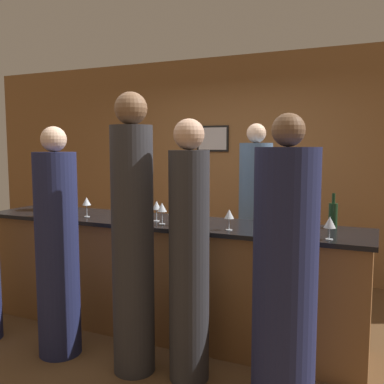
% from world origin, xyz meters
% --- Properties ---
extents(ground_plane, '(14.00, 14.00, 0.00)m').
position_xyz_m(ground_plane, '(0.00, 0.00, 0.00)').
color(ground_plane, brown).
extents(back_wall, '(8.00, 0.08, 2.80)m').
position_xyz_m(back_wall, '(-0.00, 2.05, 1.40)').
color(back_wall, olive).
rests_on(back_wall, ground_plane).
extents(bar_counter, '(3.50, 0.69, 1.00)m').
position_xyz_m(bar_counter, '(0.00, 0.00, 0.50)').
color(bar_counter, brown).
rests_on(bar_counter, ground_plane).
extents(bartender, '(0.33, 0.33, 1.87)m').
position_xyz_m(bartender, '(0.61, 0.83, 0.88)').
color(bartender, '#4C6B93').
rests_on(bartender, ground_plane).
extents(guest_0, '(0.39, 0.39, 1.84)m').
position_xyz_m(guest_0, '(1.24, -0.76, 0.85)').
color(guest_0, '#1E234C').
rests_on(guest_0, ground_plane).
extents(guest_1, '(0.33, 0.33, 1.80)m').
position_xyz_m(guest_1, '(-0.54, -0.72, 0.84)').
color(guest_1, '#1E234C').
rests_on(guest_1, ground_plane).
extents(guest_2, '(0.28, 0.28, 1.83)m').
position_xyz_m(guest_2, '(0.55, -0.64, 0.87)').
color(guest_2, '#2D2D33').
rests_on(guest_2, ground_plane).
extents(guest_4, '(0.30, 0.30, 2.02)m').
position_xyz_m(guest_4, '(0.14, -0.71, 0.97)').
color(guest_4, '#2D2D33').
rests_on(guest_4, ground_plane).
extents(wine_bottle_0, '(0.07, 0.07, 0.30)m').
position_xyz_m(wine_bottle_0, '(0.42, -0.10, 1.12)').
color(wine_bottle_0, black).
rests_on(wine_bottle_0, bar_counter).
extents(wine_bottle_1, '(0.07, 0.07, 0.28)m').
position_xyz_m(wine_bottle_1, '(1.41, 0.23, 1.11)').
color(wine_bottle_1, '#19381E').
rests_on(wine_bottle_1, bar_counter).
extents(wine_bottle_2, '(0.07, 0.07, 0.28)m').
position_xyz_m(wine_bottle_2, '(-0.99, -0.23, 1.11)').
color(wine_bottle_2, black).
rests_on(wine_bottle_2, bar_counter).
extents(ice_bucket, '(0.20, 0.20, 0.22)m').
position_xyz_m(ice_bucket, '(-1.35, 0.06, 1.11)').
color(ice_bucket, '#9E9993').
rests_on(ice_bucket, bar_counter).
extents(wine_glass_0, '(0.08, 0.08, 0.18)m').
position_xyz_m(wine_glass_0, '(-0.72, -0.12, 1.14)').
color(wine_glass_0, silver).
rests_on(wine_glass_0, bar_counter).
extents(wine_glass_1, '(0.08, 0.08, 0.16)m').
position_xyz_m(wine_glass_1, '(1.43, -0.22, 1.12)').
color(wine_glass_1, silver).
rests_on(wine_glass_1, bar_counter).
extents(wine_glass_2, '(0.08, 0.08, 0.16)m').
position_xyz_m(wine_glass_2, '(0.69, -0.19, 1.12)').
color(wine_glass_2, silver).
rests_on(wine_glass_2, bar_counter).
extents(wine_glass_3, '(0.07, 0.07, 0.14)m').
position_xyz_m(wine_glass_3, '(-1.05, -0.04, 1.11)').
color(wine_glass_3, silver).
rests_on(wine_glass_3, bar_counter).
extents(wine_glass_4, '(0.07, 0.07, 0.18)m').
position_xyz_m(wine_glass_4, '(-0.02, -0.07, 1.14)').
color(wine_glass_4, silver).
rests_on(wine_glass_4, bar_counter).
extents(wine_glass_5, '(0.08, 0.08, 0.16)m').
position_xyz_m(wine_glass_5, '(0.20, -0.18, 1.12)').
color(wine_glass_5, silver).
rests_on(wine_glass_5, bar_counter).
extents(wine_glass_6, '(0.08, 0.08, 0.18)m').
position_xyz_m(wine_glass_6, '(0.09, -0.18, 1.14)').
color(wine_glass_6, silver).
rests_on(wine_glass_6, bar_counter).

